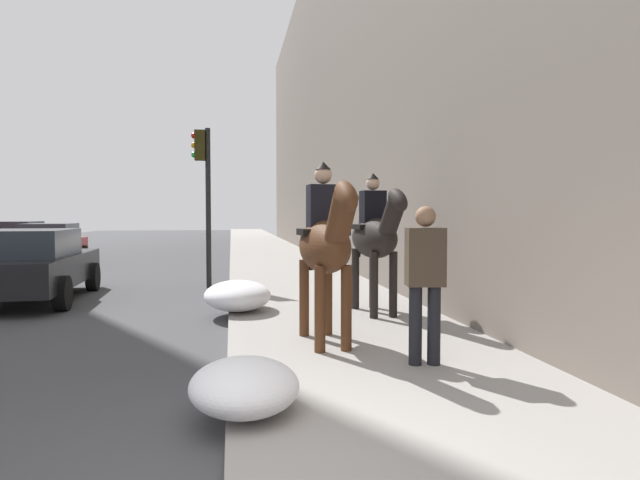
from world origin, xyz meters
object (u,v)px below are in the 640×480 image
(car_mid_lane, at_px, (16,237))
(car_near_lane, at_px, (48,245))
(mounted_horse_near, at_px, (326,243))
(pedestrian_greeting, at_px, (425,274))
(mounted_horse_far, at_px, (375,236))
(car_far_lane, at_px, (28,264))
(traffic_light_near_curb, at_px, (204,181))

(car_mid_lane, bearing_deg, car_near_lane, 27.59)
(mounted_horse_near, bearing_deg, pedestrian_greeting, 35.11)
(mounted_horse_far, bearing_deg, mounted_horse_near, -36.39)
(mounted_horse_far, relative_size, car_mid_lane, 0.56)
(car_mid_lane, distance_m, car_far_lane, 15.20)
(car_near_lane, bearing_deg, pedestrian_greeting, 28.27)
(mounted_horse_near, xyz_separation_m, mounted_horse_far, (1.96, -1.16, 0.02))
(mounted_horse_far, xyz_separation_m, pedestrian_greeting, (-3.04, 0.27, -0.30))
(mounted_horse_near, height_order, car_far_lane, mounted_horse_near)
(mounted_horse_far, bearing_deg, car_near_lane, -148.05)
(mounted_horse_far, height_order, traffic_light_near_curb, traffic_light_near_curb)
(traffic_light_near_curb, bearing_deg, car_far_lane, 113.54)
(pedestrian_greeting, xyz_separation_m, traffic_light_near_curb, (7.54, 2.65, 1.42))
(mounted_horse_near, relative_size, mounted_horse_far, 0.99)
(pedestrian_greeting, xyz_separation_m, car_mid_lane, (20.30, 11.37, -0.35))
(mounted_horse_near, xyz_separation_m, traffic_light_near_curb, (6.45, 1.76, 1.14))
(pedestrian_greeting, height_order, car_near_lane, pedestrian_greeting)
(mounted_horse_near, height_order, traffic_light_near_curb, traffic_light_near_curb)
(mounted_horse_far, bearing_deg, traffic_light_near_curb, -152.70)
(pedestrian_greeting, xyz_separation_m, car_near_lane, (13.81, 8.05, -0.36))
(mounted_horse_near, distance_m, traffic_light_near_curb, 6.78)
(car_near_lane, relative_size, car_mid_lane, 1.01)
(pedestrian_greeting, distance_m, traffic_light_near_curb, 8.11)
(mounted_horse_far, distance_m, car_far_lane, 7.02)
(mounted_horse_near, bearing_deg, car_far_lane, -138.23)
(mounted_horse_near, distance_m, pedestrian_greeting, 1.43)
(mounted_horse_far, distance_m, car_mid_lane, 20.82)
(pedestrian_greeting, bearing_deg, car_mid_lane, 37.02)
(mounted_horse_near, bearing_deg, mounted_horse_far, 145.15)
(mounted_horse_near, relative_size, car_far_lane, 0.51)
(car_mid_lane, bearing_deg, mounted_horse_near, 29.12)
(traffic_light_near_curb, bearing_deg, mounted_horse_far, -146.95)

